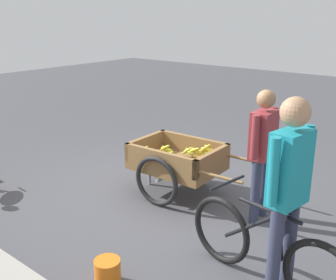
% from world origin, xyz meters
% --- Properties ---
extents(ground_plane, '(24.00, 24.00, 0.00)m').
position_xyz_m(ground_plane, '(0.00, 0.00, 0.00)').
color(ground_plane, '#47474C').
extents(fruit_cart, '(1.68, 0.96, 0.71)m').
position_xyz_m(fruit_cart, '(-0.12, -0.17, 0.44)').
color(fruit_cart, olive).
rests_on(fruit_cart, ground).
extents(vendor_person, '(0.21, 0.56, 1.51)m').
position_xyz_m(vendor_person, '(-1.26, -0.22, 0.90)').
color(vendor_person, '#333851').
rests_on(vendor_person, ground).
extents(bicycle, '(1.65, 0.46, 0.85)m').
position_xyz_m(bicycle, '(-1.86, 0.85, 0.35)').
color(bicycle, black).
rests_on(bicycle, ground).
extents(cyclist_person, '(0.25, 0.56, 1.70)m').
position_xyz_m(cyclist_person, '(-2.01, 0.87, 1.03)').
color(cyclist_person, '#333851').
rests_on(cyclist_person, ground).
extents(plastic_bucket, '(0.23, 0.23, 0.23)m').
position_xyz_m(plastic_bucket, '(-0.79, 1.69, 0.12)').
color(plastic_bucket, orange).
rests_on(plastic_bucket, ground).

